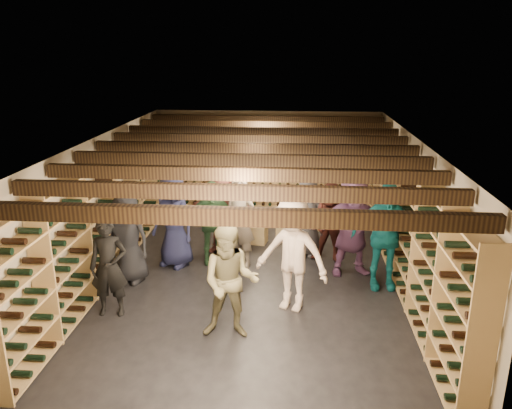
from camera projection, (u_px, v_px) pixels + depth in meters
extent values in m
plane|color=black|center=(254.00, 272.00, 9.02)|extent=(8.00, 8.00, 0.00)
cube|color=tan|center=(267.00, 159.00, 12.45)|extent=(5.50, 0.02, 2.40)
cube|color=tan|center=(221.00, 336.00, 4.85)|extent=(5.50, 0.02, 2.40)
cube|color=tan|center=(100.00, 205.00, 8.86)|extent=(0.02, 8.00, 2.40)
cube|color=tan|center=(416.00, 213.00, 8.45)|extent=(0.02, 8.00, 2.40)
cube|color=beige|center=(254.00, 140.00, 8.29)|extent=(5.50, 8.00, 0.01)
cube|color=black|center=(226.00, 216.00, 5.01)|extent=(5.40, 0.12, 0.18)
cube|color=black|center=(236.00, 192.00, 5.84)|extent=(5.40, 0.12, 0.18)
cube|color=black|center=(243.00, 174.00, 6.67)|extent=(5.40, 0.12, 0.18)
cube|color=black|center=(249.00, 160.00, 7.50)|extent=(5.40, 0.12, 0.18)
cube|color=black|center=(254.00, 149.00, 8.33)|extent=(5.40, 0.12, 0.18)
cube|color=black|center=(258.00, 139.00, 9.16)|extent=(5.40, 0.12, 0.18)
cube|color=black|center=(261.00, 132.00, 10.00)|extent=(5.40, 0.12, 0.18)
cube|color=black|center=(264.00, 125.00, 10.83)|extent=(5.40, 0.12, 0.18)
cube|color=black|center=(266.00, 120.00, 11.66)|extent=(5.40, 0.12, 0.18)
cube|color=tan|center=(111.00, 212.00, 8.88)|extent=(0.32, 7.50, 2.15)
cube|color=tan|center=(404.00, 219.00, 8.50)|extent=(0.32, 7.50, 2.15)
cube|color=tan|center=(267.00, 166.00, 12.33)|extent=(4.70, 0.30, 2.15)
cube|color=tan|center=(289.00, 237.00, 10.45)|extent=(0.58, 0.48, 0.17)
cube|color=tan|center=(289.00, 229.00, 10.40)|extent=(0.58, 0.48, 0.17)
cube|color=tan|center=(289.00, 221.00, 10.35)|extent=(0.58, 0.48, 0.17)
cube|color=tan|center=(255.00, 238.00, 10.35)|extent=(0.55, 0.42, 0.17)
cube|color=tan|center=(255.00, 231.00, 10.30)|extent=(0.55, 0.42, 0.17)
cube|color=tan|center=(255.00, 223.00, 10.25)|extent=(0.55, 0.42, 0.17)
cube|color=tan|center=(255.00, 215.00, 10.20)|extent=(0.55, 0.42, 0.17)
cube|color=tan|center=(327.00, 225.00, 11.13)|extent=(0.57, 0.45, 0.17)
imported|color=black|center=(128.00, 237.00, 8.46)|extent=(0.88, 0.69, 1.60)
imported|color=black|center=(109.00, 267.00, 7.38)|extent=(0.60, 0.42, 1.54)
imported|color=brown|center=(230.00, 282.00, 6.79)|extent=(0.81, 0.63, 1.65)
imported|color=beige|center=(292.00, 255.00, 7.50)|extent=(1.33, 1.06, 1.80)
imported|color=#11676F|center=(384.00, 236.00, 8.20)|extent=(1.10, 0.51, 1.84)
imported|color=brown|center=(223.00, 213.00, 9.69)|extent=(1.55, 0.68, 1.62)
imported|color=#1C1F43|center=(174.00, 220.00, 9.06)|extent=(1.00, 0.85, 1.74)
imported|color=gray|center=(240.00, 222.00, 9.05)|extent=(0.71, 0.58, 1.70)
imported|color=#4A201A|center=(331.00, 224.00, 9.20)|extent=(0.91, 0.83, 1.53)
imported|color=#294E2F|center=(211.00, 222.00, 9.20)|extent=(1.00, 0.61, 1.59)
imported|color=#7E4F83|center=(353.00, 225.00, 8.72)|extent=(1.77, 0.92, 1.83)
imported|color=#313035|center=(307.00, 217.00, 9.56)|extent=(0.88, 0.74, 1.53)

